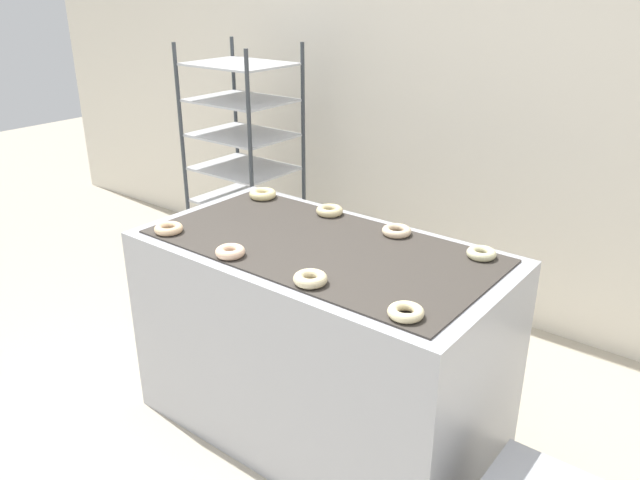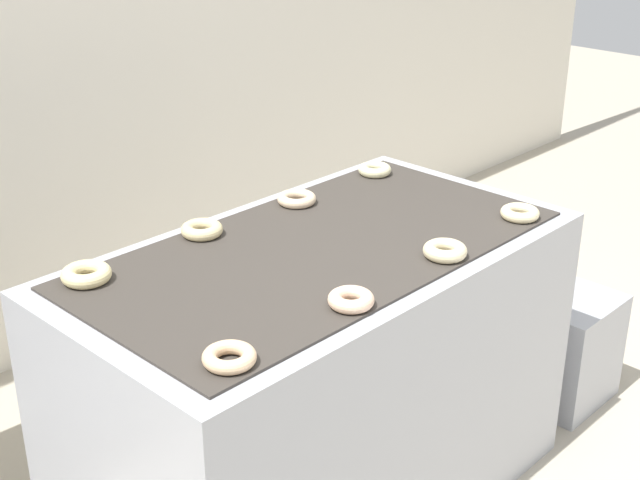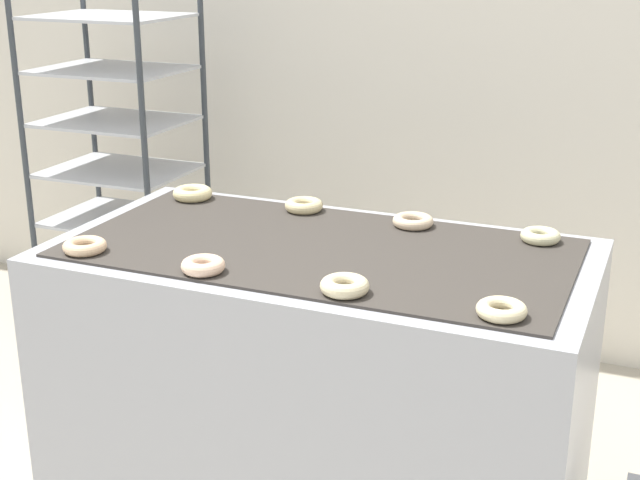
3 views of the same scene
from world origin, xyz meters
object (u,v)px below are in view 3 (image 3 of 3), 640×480
at_px(donut_far_left, 193,193).
at_px(fryer_machine, 320,388).
at_px(donut_near_midleft, 203,266).
at_px(donut_near_right, 502,310).
at_px(donut_near_midright, 345,286).
at_px(donut_far_midleft, 304,205).
at_px(donut_far_midright, 413,221).
at_px(donut_near_left, 85,246).
at_px(donut_far_right, 540,236).
at_px(baking_rack_cart, 119,171).

bearing_deg(donut_far_left, fryer_machine, -26.26).
xyz_separation_m(donut_near_midleft, donut_near_right, (0.78, 0.01, -0.00)).
relative_size(fryer_machine, donut_near_right, 12.89).
bearing_deg(donut_near_midright, donut_far_midleft, 121.68).
height_order(donut_near_midright, donut_near_right, donut_near_midright).
bearing_deg(donut_far_left, donut_far_midright, -0.20).
bearing_deg(fryer_machine, donut_far_left, 153.74).
xyz_separation_m(donut_near_left, donut_far_midright, (0.77, 0.57, -0.00)).
relative_size(donut_near_midright, donut_far_midleft, 1.00).
distance_m(fryer_machine, donut_far_midleft, 0.59).
bearing_deg(donut_far_left, donut_far_right, -0.06).
bearing_deg(fryer_machine, donut_near_midright, -57.58).
relative_size(donut_far_midright, donut_far_right, 1.09).
height_order(baking_rack_cart, donut_near_right, baking_rack_cart).
distance_m(donut_near_left, donut_near_right, 1.16).
bearing_deg(donut_near_left, donut_far_left, 89.24).
relative_size(fryer_machine, baking_rack_cart, 0.98).
bearing_deg(donut_far_midleft, baking_rack_cart, 153.01).
bearing_deg(donut_near_right, donut_near_midright, -179.32).
bearing_deg(donut_near_right, donut_near_midleft, -179.19).
bearing_deg(donut_near_left, donut_far_midleft, 55.61).
bearing_deg(donut_far_left, donut_near_left, -90.76).
xyz_separation_m(fryer_machine, donut_near_midleft, (-0.20, -0.30, 0.47)).
bearing_deg(donut_far_midright, baking_rack_cart, 158.47).
distance_m(donut_near_midright, donut_far_left, 0.96).
height_order(fryer_machine, donut_near_midleft, donut_near_midleft).
height_order(donut_near_right, donut_far_left, donut_far_left).
distance_m(fryer_machine, donut_near_midleft, 0.59).
height_order(baking_rack_cart, donut_far_midright, baking_rack_cart).
height_order(baking_rack_cart, donut_far_midleft, baking_rack_cart).
distance_m(donut_far_left, donut_far_midleft, 0.40).
distance_m(fryer_machine, donut_far_left, 0.80).
bearing_deg(donut_near_right, baking_rack_cart, 148.09).
bearing_deg(donut_near_midleft, donut_far_left, 122.49).
height_order(donut_near_midright, donut_far_midleft, donut_near_midright).
distance_m(baking_rack_cart, donut_near_midright, 1.87).
bearing_deg(donut_far_midleft, donut_far_midright, -3.02).
bearing_deg(donut_near_right, donut_far_right, 90.62).
relative_size(baking_rack_cart, donut_near_midright, 12.66).
xyz_separation_m(donut_near_midright, donut_far_left, (-0.77, 0.58, 0.00)).
relative_size(donut_near_right, donut_far_right, 1.04).
relative_size(baking_rack_cart, donut_far_midleft, 12.67).
distance_m(donut_near_left, donut_far_right, 1.29).
distance_m(donut_near_left, donut_near_midleft, 0.38).
distance_m(fryer_machine, donut_near_left, 0.80).
height_order(donut_near_left, donut_far_left, donut_far_left).
height_order(baking_rack_cart, donut_far_right, baking_rack_cart).
relative_size(fryer_machine, donut_far_midleft, 12.45).
bearing_deg(donut_far_midright, donut_far_right, 0.23).
xyz_separation_m(donut_near_midleft, donut_near_midright, (0.39, 0.01, 0.00)).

